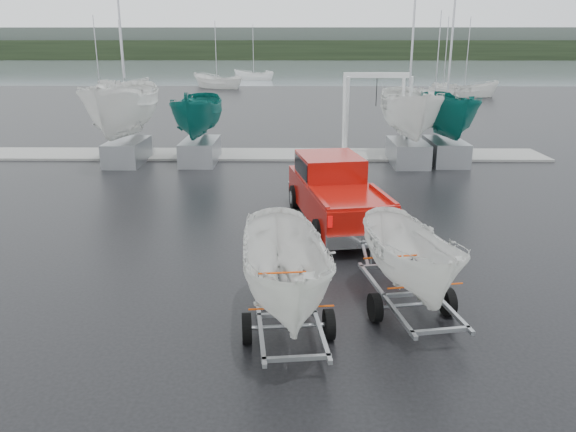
{
  "coord_description": "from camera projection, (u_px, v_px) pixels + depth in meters",
  "views": [
    {
      "loc": [
        2.43,
        -15.32,
        5.57
      ],
      "look_at": [
        2.25,
        -1.29,
        1.2
      ],
      "focal_mm": 35.0,
      "sensor_mm": 36.0,
      "label": 1
    }
  ],
  "objects": [
    {
      "name": "dock",
      "position": [
        248.0,
        154.0,
        28.7
      ],
      "size": [
        30.0,
        3.0,
        0.12
      ],
      "primitive_type": "cube",
      "color": "gray",
      "rests_on": "ground"
    },
    {
      "name": "moored_boat_4",
      "position": [
        124.0,
        91.0,
        66.7
      ],
      "size": [
        2.55,
        2.49,
        11.03
      ],
      "rotation": [
        0.0,
        0.0,
        1.66
      ],
      "color": "silver",
      "rests_on": "ground"
    },
    {
      "name": "keelboat_1",
      "position": [
        198.0,
        91.0,
        26.02
      ],
      "size": [
        2.16,
        3.2,
        6.83
      ],
      "color": "#92959A",
      "rests_on": "ground"
    },
    {
      "name": "trailer_parked",
      "position": [
        287.0,
        205.0,
        10.33
      ],
      "size": [
        1.87,
        3.71,
        4.95
      ],
      "rotation": [
        0.0,
        0.0,
        0.11
      ],
      "color": "#92959A",
      "rests_on": "ground"
    },
    {
      "name": "moored_boat_6",
      "position": [
        442.0,
        98.0,
        58.15
      ],
      "size": [
        2.89,
        2.91,
        10.75
      ],
      "rotation": [
        0.0,
        0.0,
        5.7
      ],
      "color": "silver",
      "rests_on": "ground"
    },
    {
      "name": "moored_boat_0",
      "position": [
        101.0,
        100.0,
        55.59
      ],
      "size": [
        3.02,
        3.04,
        10.87
      ],
      "rotation": [
        0.0,
        0.0,
        0.58
      ],
      "color": "silver",
      "rests_on": "ground"
    },
    {
      "name": "keelboat_3",
      "position": [
        451.0,
        88.0,
        25.93
      ],
      "size": [
        2.23,
        3.2,
        10.39
      ],
      "color": "#92959A",
      "rests_on": "ground"
    },
    {
      "name": "keelboat_2",
      "position": [
        412.0,
        79.0,
        25.55
      ],
      "size": [
        2.47,
        3.2,
        10.65
      ],
      "color": "#92959A",
      "rests_on": "ground"
    },
    {
      "name": "boat_hoist",
      "position": [
        376.0,
        103.0,
        27.85
      ],
      "size": [
        3.3,
        2.18,
        4.12
      ],
      "color": "silver",
      "rests_on": "ground"
    },
    {
      "name": "pickup_truck",
      "position": [
        334.0,
        189.0,
        17.89
      ],
      "size": [
        3.11,
        6.38,
        2.03
      ],
      "rotation": [
        0.0,
        0.0,
        0.18
      ],
      "color": "#930D08",
      "rests_on": "ground"
    },
    {
      "name": "moored_boat_1",
      "position": [
        217.0,
        88.0,
        70.21
      ],
      "size": [
        3.98,
        3.96,
        11.76
      ],
      "rotation": [
        0.0,
        0.0,
        4.13
      ],
      "color": "silver",
      "rests_on": "ground"
    },
    {
      "name": "ground_plane",
      "position": [
        211.0,
        242.0,
        16.31
      ],
      "size": [
        120.0,
        120.0,
        0.0
      ],
      "primitive_type": "plane",
      "color": "black",
      "rests_on": "ground"
    },
    {
      "name": "trailer_hitched",
      "position": [
        415.0,
        205.0,
        11.3
      ],
      "size": [
        1.87,
        3.75,
        4.43
      ],
      "rotation": [
        0.0,
        0.0,
        0.18
      ],
      "color": "#92959A",
      "rests_on": "ground"
    },
    {
      "name": "keelboat_0",
      "position": [
        120.0,
        69.0,
        25.57
      ],
      "size": [
        2.76,
        3.2,
        10.94
      ],
      "color": "#92959A",
      "rests_on": "ground"
    },
    {
      "name": "treeline",
      "position": [
        288.0,
        50.0,
        177.72
      ],
      "size": [
        300.0,
        8.0,
        6.0
      ],
      "primitive_type": "cube",
      "color": "black",
      "rests_on": "ground"
    },
    {
      "name": "moored_boat_2",
      "position": [
        434.0,
        110.0,
        47.44
      ],
      "size": [
        2.88,
        2.93,
        11.37
      ],
      "rotation": [
        0.0,
        0.0,
        3.28
      ],
      "color": "silver",
      "rests_on": "ground"
    },
    {
      "name": "moored_boat_5",
      "position": [
        254.0,
        80.0,
        85.32
      ],
      "size": [
        2.89,
        2.85,
        11.13
      ],
      "rotation": [
        0.0,
        0.0,
        4.48
      ],
      "color": "silver",
      "rests_on": "ground"
    },
    {
      "name": "lake",
      "position": [
        283.0,
        71.0,
        111.78
      ],
      "size": [
        300.0,
        300.0,
        0.0
      ],
      "primitive_type": "plane",
      "color": "gray",
      "rests_on": "ground"
    },
    {
      "name": "moored_boat_3",
      "position": [
        464.0,
        97.0,
        59.34
      ],
      "size": [
        3.02,
        2.96,
        11.42
      ],
      "rotation": [
        0.0,
        0.0,
        1.41
      ],
      "color": "silver",
      "rests_on": "ground"
    },
    {
      "name": "far_hill",
      "position": [
        288.0,
        43.0,
        184.76
      ],
      "size": [
        300.0,
        6.0,
        10.0
      ],
      "primitive_type": "cube",
      "color": "#4C5651",
      "rests_on": "ground"
    }
  ]
}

